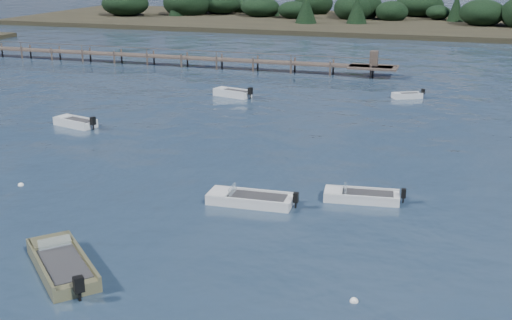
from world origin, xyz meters
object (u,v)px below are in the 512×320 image
(tender_far_grey, at_px, (76,124))
(jetty, at_px, (150,56))
(dinghy_near_olive, at_px, (62,267))
(dinghy_mid_white_b, at_px, (361,198))
(tender_far_grey_b, at_px, (407,97))
(dinghy_mid_white_a, at_px, (250,201))
(tender_far_white, at_px, (233,94))

(tender_far_grey, xyz_separation_m, jetty, (-7.53, 27.21, 0.82))
(dinghy_near_olive, xyz_separation_m, dinghy_mid_white_b, (10.24, 11.48, -0.04))
(tender_far_grey_b, relative_size, tender_far_grey, 0.75)
(tender_far_grey_b, relative_size, jetty, 0.04)
(dinghy_mid_white_a, relative_size, dinghy_mid_white_b, 1.11)
(dinghy_mid_white_a, distance_m, tender_far_grey, 20.41)
(jetty, bearing_deg, dinghy_mid_white_a, -56.91)
(dinghy_near_olive, xyz_separation_m, tender_far_grey, (-12.39, 20.13, -0.00))
(dinghy_mid_white_a, relative_size, tender_far_grey, 1.23)
(jetty, bearing_deg, tender_far_grey, -74.54)
(dinghy_near_olive, xyz_separation_m, dinghy_mid_white_a, (4.89, 9.28, -0.03))
(dinghy_near_olive, distance_m, tender_far_white, 33.98)
(dinghy_near_olive, bearing_deg, tender_far_white, 98.20)
(dinghy_mid_white_b, distance_m, tender_far_grey_b, 26.20)
(dinghy_mid_white_b, xyz_separation_m, tender_far_grey_b, (-0.04, 26.20, 0.01))
(jetty, bearing_deg, tender_far_white, -42.30)
(tender_far_grey_b, bearing_deg, dinghy_near_olive, -105.15)
(dinghy_mid_white_a, height_order, jetty, jetty)
(jetty, bearing_deg, dinghy_mid_white_b, -49.94)
(dinghy_near_olive, distance_m, dinghy_mid_white_b, 15.38)
(dinghy_mid_white_b, bearing_deg, jetty, 130.06)
(dinghy_mid_white_a, relative_size, tender_far_white, 1.21)
(tender_far_grey, bearing_deg, dinghy_mid_white_a, -32.13)
(tender_far_white, bearing_deg, jetty, 137.70)
(dinghy_mid_white_b, relative_size, tender_far_grey, 1.11)
(dinghy_mid_white_a, distance_m, tender_far_grey_b, 28.89)
(dinghy_mid_white_a, bearing_deg, dinghy_mid_white_b, 22.33)
(dinghy_mid_white_b, bearing_deg, tender_far_white, 124.25)
(dinghy_mid_white_a, xyz_separation_m, tender_far_grey_b, (5.31, 28.39, -0.00))
(dinghy_near_olive, xyz_separation_m, tender_far_grey_b, (10.20, 37.67, -0.03))
(dinghy_near_olive, bearing_deg, tender_far_grey, 121.61)
(tender_far_white, distance_m, tender_far_grey, 15.47)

